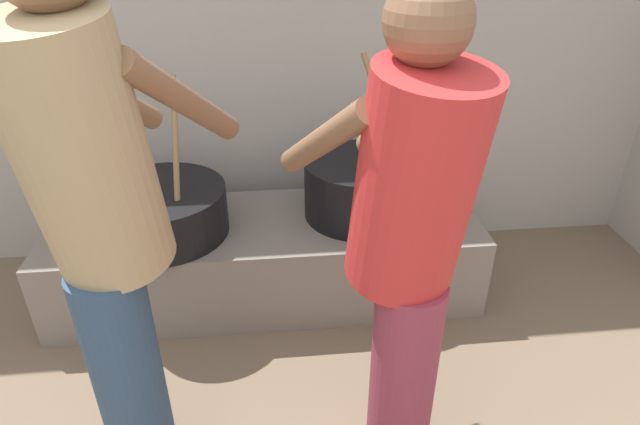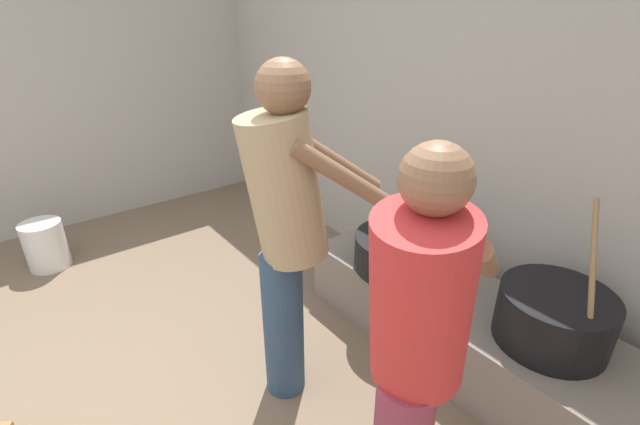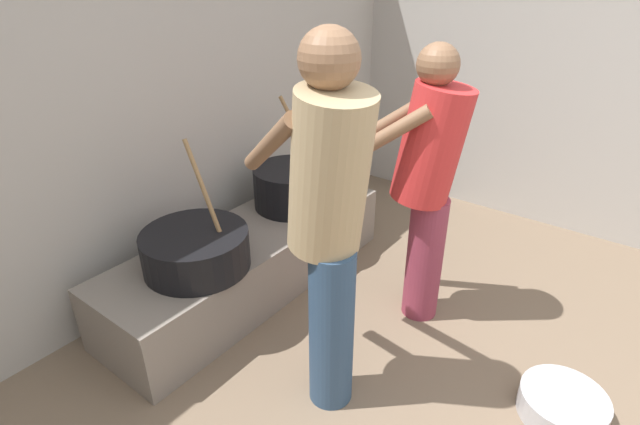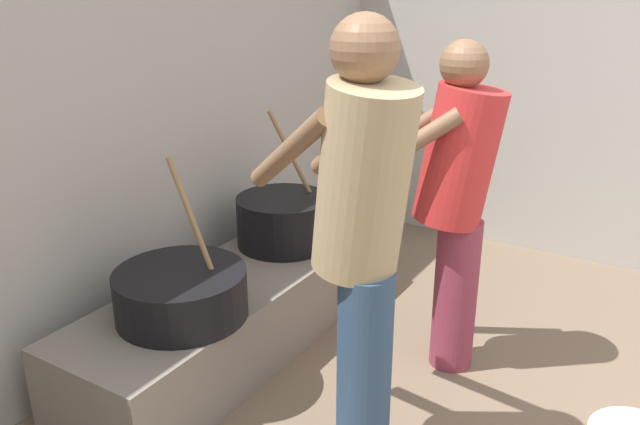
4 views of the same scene
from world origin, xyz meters
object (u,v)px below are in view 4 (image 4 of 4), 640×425
(cooking_pot_main, at_px, (284,220))
(cooking_pot_secondary, at_px, (181,293))
(cook_in_tan_shirt, at_px, (362,229))
(cook_in_red_shirt, at_px, (456,193))

(cooking_pot_main, distance_m, cooking_pot_secondary, 0.87)
(cook_in_tan_shirt, bearing_deg, cook_in_red_shirt, -3.43)
(cooking_pot_main, height_order, cooking_pot_secondary, cooking_pot_main)
(cooking_pot_secondary, distance_m, cook_in_tan_shirt, 0.94)
(cooking_pot_main, relative_size, cook_in_red_shirt, 0.47)
(cooking_pot_secondary, xyz_separation_m, cook_in_red_shirt, (0.83, -0.88, 0.36))
(cooking_pot_main, xyz_separation_m, cook_in_red_shirt, (-0.04, -0.95, 0.33))
(cooking_pot_secondary, bearing_deg, cook_in_tan_shirt, -87.47)
(cooking_pot_secondary, bearing_deg, cooking_pot_main, 4.90)
(cook_in_red_shirt, bearing_deg, cooking_pot_secondary, 133.37)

